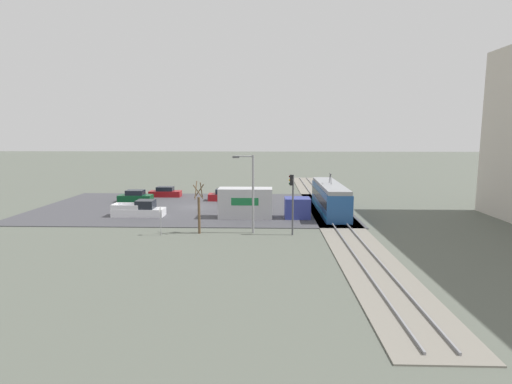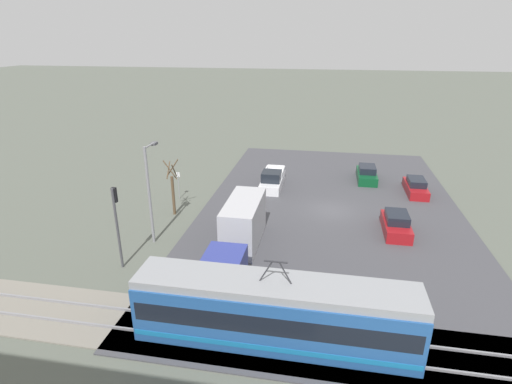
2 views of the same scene
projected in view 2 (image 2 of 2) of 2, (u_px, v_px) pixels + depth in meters
The scene contains 13 objects.
ground_plane at pixel (331, 211), 34.54m from camera, with size 320.00×320.00×0.00m, color #565B51.
road_surface at pixel (331, 211), 34.53m from camera, with size 22.06×37.98×0.08m.
rail_bed at pixel (329, 346), 19.42m from camera, with size 68.05×4.40×0.22m.
light_rail_tram at pixel (275, 312), 19.27m from camera, with size 13.59×2.67×4.45m.
box_truck at pixel (240, 232), 27.49m from camera, with size 2.35×9.86×3.23m.
pickup_truck at pixel (272, 180), 39.72m from camera, with size 1.96×5.65×1.79m.
sedan_car_0 at pixel (416, 187), 38.13m from camera, with size 1.73×4.53×1.45m.
sedan_car_1 at pixel (367, 174), 41.51m from camera, with size 1.90×4.40×1.56m.
sedan_car_2 at pixel (396, 224), 30.45m from camera, with size 1.87×4.26×1.59m.
traffic_light_pole at pixel (117, 217), 24.98m from camera, with size 0.28×0.47×5.50m.
street_tree at pixel (173, 190), 33.18m from camera, with size 1.14×0.95×4.82m.
street_lamp_near_crossing at pixel (150, 187), 28.07m from camera, with size 0.36×1.95×7.21m.
no_parking_sign at pixel (179, 183), 36.62m from camera, with size 0.32×0.08×2.59m.
Camera 2 is at (0.80, 32.21, 14.13)m, focal length 28.00 mm.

